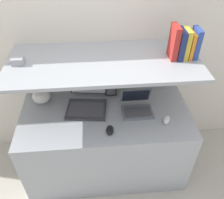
{
  "coord_description": "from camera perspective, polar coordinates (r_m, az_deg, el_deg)",
  "views": [
    {
      "loc": [
        -0.07,
        -1.1,
        2.1
      ],
      "look_at": [
        0.06,
        0.35,
        0.88
      ],
      "focal_mm": 38.0,
      "sensor_mm": 36.0,
      "label": 1
    }
  ],
  "objects": [
    {
      "name": "desk",
      "position": [
        2.26,
        -1.42,
        -10.13
      ],
      "size": [
        1.43,
        0.69,
        0.72
      ],
      "color": "#999EA3",
      "rests_on": "ground_plane"
    },
    {
      "name": "shelf_gadget",
      "position": [
        1.84,
        -21.73,
        8.6
      ],
      "size": [
        0.09,
        0.07,
        0.05
      ],
      "color": "#99999E",
      "rests_on": "shelf"
    },
    {
      "name": "ground_plane",
      "position": [
        2.37,
        -0.68,
        -22.17
      ],
      "size": [
        12.0,
        12.0,
        0.0
      ],
      "primitive_type": "plane",
      "color": "#B2AD9E"
    },
    {
      "name": "wall_back",
      "position": [
        2.06,
        -2.58,
        14.25
      ],
      "size": [
        6.0,
        0.05,
        2.4
      ],
      "color": "silver",
      "rests_on": "ground_plane"
    },
    {
      "name": "shelf",
      "position": [
        1.78,
        -2.01,
        9.01
      ],
      "size": [
        1.43,
        0.62,
        0.03
      ],
      "color": "#999EA3",
      "rests_on": "back_riser"
    },
    {
      "name": "router_box",
      "position": [
        2.16,
        -0.33,
        2.85
      ],
      "size": [
        0.1,
        0.08,
        0.14
      ],
      "color": "black",
      "rests_on": "desk"
    },
    {
      "name": "laptop_large",
      "position": [
        2.05,
        -6.07,
        -0.41
      ],
      "size": [
        0.37,
        0.38,
        0.26
      ],
      "color": "#333338",
      "rests_on": "desk"
    },
    {
      "name": "laptop_small",
      "position": [
        2.02,
        5.99,
        -1.7
      ],
      "size": [
        0.26,
        0.24,
        0.18
      ],
      "color": "slate",
      "rests_on": "desk"
    },
    {
      "name": "second_mouse",
      "position": [
        1.97,
        12.99,
        -4.81
      ],
      "size": [
        0.09,
        0.11,
        0.04
      ],
      "color": "white",
      "rests_on": "desk"
    },
    {
      "name": "book_orange",
      "position": [
        1.86,
        18.28,
        12.38
      ],
      "size": [
        0.03,
        0.13,
        0.2
      ],
      "color": "orange",
      "rests_on": "shelf"
    },
    {
      "name": "book_yellow",
      "position": [
        1.84,
        17.3,
        12.72
      ],
      "size": [
        0.04,
        0.12,
        0.22
      ],
      "color": "gold",
      "rests_on": "shelf"
    },
    {
      "name": "back_riser",
      "position": [
        2.36,
        -2.09,
        0.19
      ],
      "size": [
        1.43,
        0.04,
        1.17
      ],
      "color": "silver",
      "rests_on": "ground_plane"
    },
    {
      "name": "book_navy",
      "position": [
        1.82,
        16.0,
        12.73
      ],
      "size": [
        0.04,
        0.15,
        0.22
      ],
      "color": "navy",
      "rests_on": "shelf"
    },
    {
      "name": "book_red",
      "position": [
        1.8,
        14.69,
        13.19
      ],
      "size": [
        0.04,
        0.14,
        0.25
      ],
      "color": "#A82823",
      "rests_on": "shelf"
    },
    {
      "name": "book_blue",
      "position": [
        1.86,
        19.43,
        12.68
      ],
      "size": [
        0.04,
        0.13,
        0.22
      ],
      "color": "#284293",
      "rests_on": "shelf"
    },
    {
      "name": "table_lamp",
      "position": [
        2.11,
        -17.08,
        2.74
      ],
      "size": [
        0.19,
        0.19,
        0.29
      ],
      "color": "white",
      "rests_on": "desk"
    },
    {
      "name": "computer_mouse",
      "position": [
        1.84,
        -0.51,
        -7.37
      ],
      "size": [
        0.07,
        0.1,
        0.04
      ],
      "color": "black",
      "rests_on": "desk"
    }
  ]
}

